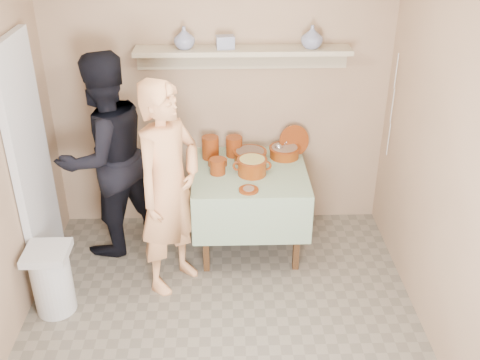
{
  "coord_description": "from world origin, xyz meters",
  "views": [
    {
      "loc": [
        0.04,
        -2.97,
        2.96
      ],
      "look_at": [
        0.15,
        0.75,
        0.95
      ],
      "focal_mm": 42.0,
      "sensor_mm": 36.0,
      "label": 1
    }
  ],
  "objects_px": {
    "serving_table": "(250,182)",
    "trash_bin": "(52,280)",
    "person_helper": "(106,156)",
    "cazuela_rice": "(252,165)",
    "person_cook": "(169,189)"
  },
  "relations": [
    {
      "from": "serving_table",
      "to": "trash_bin",
      "type": "bearing_deg",
      "value": -151.27
    },
    {
      "from": "serving_table",
      "to": "cazuela_rice",
      "type": "height_order",
      "value": "cazuela_rice"
    },
    {
      "from": "person_cook",
      "to": "trash_bin",
      "type": "height_order",
      "value": "person_cook"
    },
    {
      "from": "cazuela_rice",
      "to": "trash_bin",
      "type": "bearing_deg",
      "value": -153.79
    },
    {
      "from": "person_cook",
      "to": "cazuela_rice",
      "type": "relative_size",
      "value": 5.26
    },
    {
      "from": "person_helper",
      "to": "trash_bin",
      "type": "xyz_separation_m",
      "value": [
        -0.32,
        -0.87,
        -0.61
      ]
    },
    {
      "from": "serving_table",
      "to": "person_cook",
      "type": "bearing_deg",
      "value": -141.65
    },
    {
      "from": "person_helper",
      "to": "serving_table",
      "type": "height_order",
      "value": "person_helper"
    },
    {
      "from": "serving_table",
      "to": "cazuela_rice",
      "type": "bearing_deg",
      "value": -79.34
    },
    {
      "from": "person_cook",
      "to": "person_helper",
      "type": "height_order",
      "value": "person_helper"
    },
    {
      "from": "person_helper",
      "to": "cazuela_rice",
      "type": "bearing_deg",
      "value": 132.18
    },
    {
      "from": "cazuela_rice",
      "to": "trash_bin",
      "type": "height_order",
      "value": "cazuela_rice"
    },
    {
      "from": "person_cook",
      "to": "serving_table",
      "type": "relative_size",
      "value": 1.79
    },
    {
      "from": "serving_table",
      "to": "cazuela_rice",
      "type": "distance_m",
      "value": 0.22
    },
    {
      "from": "serving_table",
      "to": "trash_bin",
      "type": "height_order",
      "value": "serving_table"
    }
  ]
}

